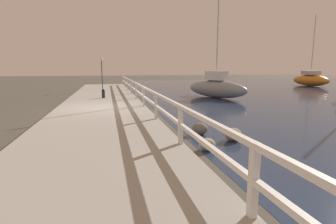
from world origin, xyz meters
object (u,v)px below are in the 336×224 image
object	(u,v)px
mooring_bollard	(103,93)
sailboat_orange	(310,80)
sailboat_gray	(216,87)
dock_lamp	(102,64)

from	to	relation	value
mooring_bollard	sailboat_orange	xyz separation A→B (m)	(22.86, 9.19, 0.22)
sailboat_orange	sailboat_gray	size ratio (longest dim) A/B	1.09
mooring_bollard	dock_lamp	xyz separation A→B (m)	(-0.16, 7.68, 1.83)
dock_lamp	sailboat_orange	world-z (taller)	sailboat_orange
sailboat_orange	dock_lamp	bearing A→B (deg)	-178.20
mooring_bollard	sailboat_orange	bearing A→B (deg)	21.89
mooring_bollard	sailboat_gray	bearing A→B (deg)	3.07
mooring_bollard	sailboat_gray	xyz separation A→B (m)	(7.54, 0.40, 0.21)
sailboat_gray	mooring_bollard	bearing A→B (deg)	158.99
dock_lamp	sailboat_gray	size ratio (longest dim) A/B	0.38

